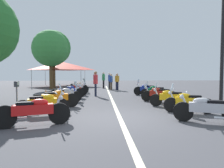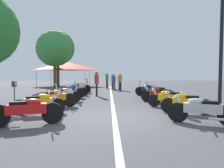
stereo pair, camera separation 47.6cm
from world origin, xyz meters
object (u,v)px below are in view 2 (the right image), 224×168
object	(u,v)px
motorcycle_right_row_2	(169,98)
bystander_2	(97,81)
motorcycle_left_row_4	(69,91)
motorcycle_right_row_0	(202,110)
motorcycle_right_row_4	(157,92)
bystander_3	(107,79)
motorcycle_left_row_7	(79,87)
roadside_tree_0	(54,49)
bystander_1	(120,80)
bystander_4	(114,81)
motorcycle_left_row_6	(79,88)
bystander_0	(113,79)
parking_meter	(14,91)
motorcycle_right_row_1	(185,102)
motorcycle_left_row_5	(75,90)
roadside_tree_2	(58,48)
motorcycle_left_row_2	(54,98)
motorcycle_left_row_0	(27,110)
motorcycle_left_row_3	(63,94)
motorcycle_right_row_5	(149,89)
event_tent	(66,66)
motorcycle_left_row_1	(40,103)
traffic_cone_0	(47,94)
traffic_cone_1	(61,91)
motorcycle_right_row_3	(159,94)
street_lamp_twin_globe	(222,24)

from	to	relation	value
motorcycle_right_row_2	bystander_2	world-z (taller)	bystander_2
motorcycle_left_row_4	motorcycle_right_row_0	xyz separation A→B (m)	(-6.54, -5.53, -0.00)
motorcycle_right_row_4	bystander_3	distance (m)	9.56
motorcycle_left_row_7	roadside_tree_0	distance (m)	6.09
bystander_1	bystander_4	xyz separation A→B (m)	(0.15, 0.58, -0.03)
motorcycle_left_row_6	bystander_0	xyz separation A→B (m)	(5.04, -2.88, 0.54)
parking_meter	bystander_3	world-z (taller)	bystander_3
motorcycle_left_row_6	motorcycle_right_row_1	xyz separation A→B (m)	(-8.14, -5.49, -0.00)
motorcycle_left_row_5	roadside_tree_2	size ratio (longest dim) A/B	0.31
motorcycle_left_row_2	motorcycle_right_row_4	distance (m)	6.62
motorcycle_left_row_0	motorcycle_left_row_7	size ratio (longest dim) A/B	1.09
bystander_1	roadside_tree_0	distance (m)	7.88
motorcycle_left_row_3	roadside_tree_2	size ratio (longest dim) A/B	0.31
bystander_1	bystander_3	xyz separation A→B (m)	(2.50, 1.29, 0.11)
motorcycle_right_row_5	roadside_tree_0	size ratio (longest dim) A/B	0.32
motorcycle_left_row_2	roadside_tree_2	distance (m)	13.74
motorcycle_right_row_1	motorcycle_right_row_2	distance (m)	1.47
event_tent	motorcycle_left_row_1	bearing A→B (deg)	-170.90
traffic_cone_0	motorcycle_left_row_7	bearing A→B (deg)	-16.11
motorcycle_right_row_0	traffic_cone_0	xyz separation A→B (m)	(6.63, 6.94, -0.17)
motorcycle_right_row_1	motorcycle_right_row_2	size ratio (longest dim) A/B	0.97
motorcycle_left_row_6	traffic_cone_1	world-z (taller)	motorcycle_left_row_6
motorcycle_left_row_3	motorcycle_right_row_1	xyz separation A→B (m)	(-3.14, -5.58, -0.00)
motorcycle_left_row_6	motorcycle_right_row_5	world-z (taller)	motorcycle_right_row_5
motorcycle_left_row_0	traffic_cone_0	world-z (taller)	motorcycle_left_row_0
parking_meter	traffic_cone_0	world-z (taller)	parking_meter
motorcycle_right_row_3	event_tent	size ratio (longest dim) A/B	0.32
motorcycle_left_row_3	bystander_4	world-z (taller)	bystander_4
motorcycle_right_row_2	motorcycle_right_row_4	world-z (taller)	motorcycle_right_row_2
motorcycle_left_row_7	motorcycle_left_row_1	bearing A→B (deg)	-118.86
traffic_cone_0	bystander_4	distance (m)	7.89
motorcycle_left_row_6	traffic_cone_1	distance (m)	1.58
motorcycle_right_row_0	bystander_1	size ratio (longest dim) A/B	1.24
motorcycle_left_row_0	motorcycle_left_row_3	size ratio (longest dim) A/B	1.08
traffic_cone_1	motorcycle_left_row_5	bearing A→B (deg)	-119.69
motorcycle_left_row_6	traffic_cone_0	bearing A→B (deg)	-136.81
street_lamp_twin_globe	bystander_3	xyz separation A→B (m)	(13.72, 4.67, -2.51)
bystander_1	bystander_2	size ratio (longest dim) A/B	0.92
motorcycle_left_row_7	motorcycle_right_row_0	world-z (taller)	motorcycle_left_row_7
parking_meter	roadside_tree_0	size ratio (longest dim) A/B	0.21
motorcycle_left_row_5	bystander_1	size ratio (longest dim) A/B	1.21
motorcycle_left_row_4	bystander_2	bearing A→B (deg)	20.26
bystander_4	parking_meter	bearing A→B (deg)	-76.71
motorcycle_right_row_1	traffic_cone_1	distance (m)	9.78
motorcycle_left_row_1	motorcycle_right_row_5	world-z (taller)	motorcycle_right_row_5
motorcycle_left_row_1	motorcycle_right_row_5	size ratio (longest dim) A/B	1.00
motorcycle_left_row_5	event_tent	world-z (taller)	event_tent
motorcycle_left_row_6	motorcycle_right_row_0	distance (m)	11.15
bystander_0	motorcycle_left_row_5	bearing A→B (deg)	98.90
event_tent	motorcycle_right_row_1	bearing A→B (deg)	-154.34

